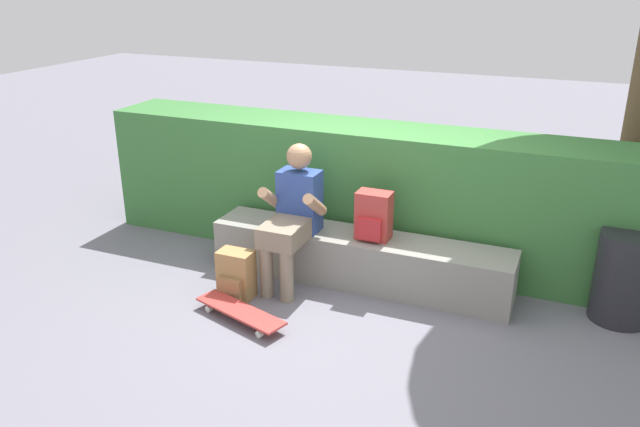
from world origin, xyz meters
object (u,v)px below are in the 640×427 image
Objects in this scene: backpack_on_bench at (373,216)px; backpack_on_ground at (236,275)px; bench_main at (359,259)px; skateboard_near_person at (240,312)px; person_skater at (293,213)px; trash_bin at (624,277)px.

backpack_on_bench is 1.00× the size of backpack_on_ground.
bench_main is 3.11× the size of skateboard_near_person.
person_skater is 0.66m from backpack_on_bench.
skateboard_near_person is at bearing -97.88° from person_skater.
trash_bin is at bearing 23.46° from skateboard_near_person.
skateboard_near_person is 2.06× the size of backpack_on_ground.
trash_bin is at bearing 6.22° from backpack_on_bench.
trash_bin reaches higher than backpack_on_ground.
backpack_on_ground is (-0.95, -0.62, -0.43)m from backpack_on_bench.
person_skater is at bearing 82.12° from skateboard_near_person.
bench_main is 1.04m from backpack_on_ground.
person_skater is (-0.51, -0.21, 0.42)m from bench_main.
bench_main is at bearing 175.43° from backpack_on_bench.
trash_bin is at bearing 5.60° from bench_main.
trash_bin is (2.03, 0.20, 0.14)m from bench_main.
bench_main is 2.17× the size of person_skater.
backpack_on_bench reaches higher than skateboard_near_person.
skateboard_near_person is at bearing -55.89° from backpack_on_ground.
backpack_on_ground is at bearing -126.66° from person_skater.
person_skater is at bearing -170.83° from trash_bin.
backpack_on_ground is (-0.31, -0.42, -0.44)m from person_skater.
bench_main is at bearing -174.40° from trash_bin.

